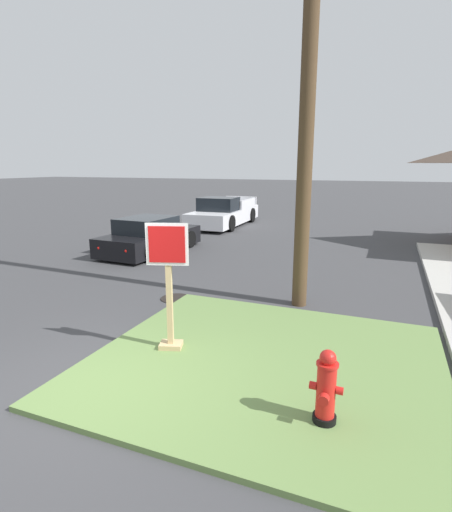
# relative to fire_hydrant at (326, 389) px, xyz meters

# --- Properties ---
(ground_plane) EXTENTS (160.00, 160.00, 0.00)m
(ground_plane) POSITION_rel_fire_hydrant_xyz_m (-3.04, -0.47, -0.50)
(ground_plane) COLOR #3D3D3F
(grass_corner_patch) EXTENTS (5.18, 4.75, 0.08)m
(grass_corner_patch) POSITION_rel_fire_hydrant_xyz_m (-1.08, 1.20, -0.46)
(grass_corner_patch) COLOR #668447
(grass_corner_patch) RESTS_ON ground
(fire_hydrant) EXTENTS (0.38, 0.34, 0.90)m
(fire_hydrant) POSITION_rel_fire_hydrant_xyz_m (0.00, 0.00, 0.00)
(fire_hydrant) COLOR black
(fire_hydrant) RESTS_ON grass_corner_patch
(stop_sign) EXTENTS (0.63, 0.38, 2.06)m
(stop_sign) POSITION_rel_fire_hydrant_xyz_m (-2.62, 1.01, 0.55)
(stop_sign) COLOR tan
(stop_sign) RESTS_ON grass_corner_patch
(manhole_cover) EXTENTS (0.70, 0.70, 0.02)m
(manhole_cover) POSITION_rel_fire_hydrant_xyz_m (-3.86, 3.40, -0.50)
(manhole_cover) COLOR black
(manhole_cover) RESTS_ON ground
(parked_sedan_black) EXTENTS (2.04, 4.16, 1.25)m
(parked_sedan_black) POSITION_rel_fire_hydrant_xyz_m (-7.17, 7.49, 0.04)
(parked_sedan_black) COLOR black
(parked_sedan_black) RESTS_ON ground
(pickup_truck_white) EXTENTS (2.26, 5.65, 1.48)m
(pickup_truck_white) POSITION_rel_fire_hydrant_xyz_m (-7.17, 14.26, 0.11)
(pickup_truck_white) COLOR silver
(pickup_truck_white) RESTS_ON ground
(utility_pole) EXTENTS (1.53, 0.31, 9.22)m
(utility_pole) POSITION_rel_fire_hydrant_xyz_m (-1.16, 4.07, 4.27)
(utility_pole) COLOR #4C3823
(utility_pole) RESTS_ON ground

